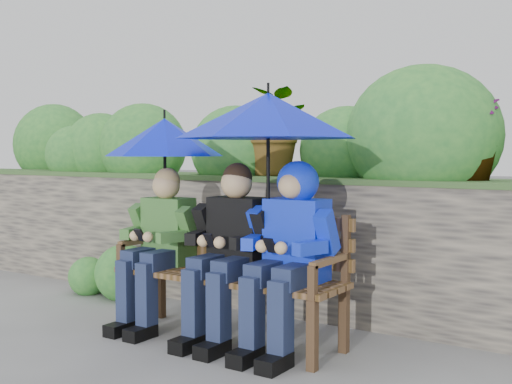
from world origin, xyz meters
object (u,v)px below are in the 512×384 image
Objects in this scene: park_bench at (233,266)px; boy_right at (289,242)px; boy_middle at (229,245)px; umbrella_left at (165,137)px; umbrella_right at (268,116)px; boy_left at (159,240)px.

park_bench is 1.37× the size of boy_right.
boy_right reaches higher than park_bench.
umbrella_left is (-0.60, 0.07, 0.69)m from boy_middle.
umbrella_left is at bearing 176.66° from boy_right.
umbrella_right reaches higher than umbrella_left.
boy_middle is at bearing -70.36° from park_bench.
boy_middle is (0.03, -0.08, 0.15)m from park_bench.
boy_middle is 1.34× the size of umbrella_left.
umbrella_right is at bearing -3.01° from umbrella_left.
umbrella_right is at bearing 5.38° from boy_middle.
boy_left is 0.98× the size of umbrella_right.
boy_left is 1.04m from boy_right.
boy_middle reaches higher than park_bench.
umbrella_left is 0.76× the size of umbrella_right.
boy_middle reaches higher than boy_left.
boy_right is (0.47, -0.07, 0.20)m from park_bench.
umbrella_right is at bearing -9.52° from park_bench.
umbrella_right is at bearing 174.83° from boy_right.
boy_right is at bearing 1.53° from boy_middle.
boy_middle is at bearing -174.62° from umbrella_right.
park_bench is at bearing 171.97° from boy_right.
boy_middle is 0.44m from boy_right.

